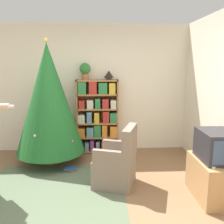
# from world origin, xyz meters

# --- Properties ---
(ground_plane) EXTENTS (14.00, 14.00, 0.00)m
(ground_plane) POSITION_xyz_m (0.00, 0.00, 0.00)
(ground_plane) COLOR #846042
(wall_back) EXTENTS (8.00, 0.10, 2.60)m
(wall_back) POSITION_xyz_m (0.00, 2.33, 1.30)
(wall_back) COLOR silver
(wall_back) RESTS_ON ground_plane
(area_rug) EXTENTS (2.04, 1.72, 0.01)m
(area_rug) POSITION_xyz_m (-0.41, 0.52, 0.00)
(area_rug) COLOR #56664C
(area_rug) RESTS_ON ground_plane
(bookshelf) EXTENTS (0.84, 0.29, 1.50)m
(bookshelf) POSITION_xyz_m (0.23, 2.11, 0.75)
(bookshelf) COLOR #A8703D
(bookshelf) RESTS_ON ground_plane
(tv_stand) EXTENTS (0.50, 0.77, 0.54)m
(tv_stand) POSITION_xyz_m (1.81, 0.20, 0.27)
(tv_stand) COLOR tan
(tv_stand) RESTS_ON ground_plane
(television) EXTENTS (0.42, 0.55, 0.40)m
(television) POSITION_xyz_m (1.81, 0.20, 0.74)
(television) COLOR #28282D
(television) RESTS_ON tv_stand
(game_remote) EXTENTS (0.04, 0.12, 0.02)m
(game_remote) POSITION_xyz_m (1.66, -0.03, 0.56)
(game_remote) COLOR white
(game_remote) RESTS_ON tv_stand
(christmas_tree) EXTENTS (1.22, 1.22, 2.24)m
(christmas_tree) POSITION_xyz_m (-0.63, 1.55, 1.19)
(christmas_tree) COLOR #4C3323
(christmas_tree) RESTS_ON ground_plane
(armchair) EXTENTS (0.72, 0.71, 0.92)m
(armchair) POSITION_xyz_m (0.52, 0.62, 0.32)
(armchair) COLOR #7A6B5B
(armchair) RESTS_ON ground_plane
(potted_plant) EXTENTS (0.22, 0.22, 0.33)m
(potted_plant) POSITION_xyz_m (-0.01, 2.11, 1.69)
(potted_plant) COLOR #935B38
(potted_plant) RESTS_ON bookshelf
(table_lamp) EXTENTS (0.20, 0.20, 0.18)m
(table_lamp) POSITION_xyz_m (0.46, 2.11, 1.60)
(table_lamp) COLOR #473828
(table_lamp) RESTS_ON bookshelf
(book_pile_near_tree) EXTENTS (0.22, 0.16, 0.06)m
(book_pile_near_tree) POSITION_xyz_m (-0.24, 1.16, 0.03)
(book_pile_near_tree) COLOR orange
(book_pile_near_tree) RESTS_ON ground_plane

